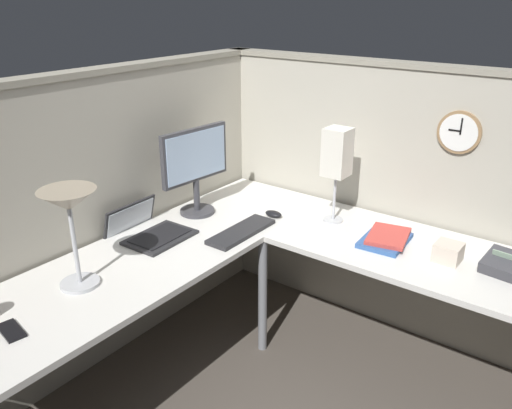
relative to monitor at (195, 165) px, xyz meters
name	(u,v)px	position (x,y,z in m)	size (l,w,h in m)	color
ground_plane	(269,374)	(-0.17, -0.64, -1.02)	(6.80, 6.80, 0.00)	#4C443D
cubicle_wall_back	(95,223)	(-0.54, 0.23, -0.23)	(2.57, 0.12, 1.58)	#A8A393
cubicle_wall_right	(394,201)	(0.70, -0.90, -0.23)	(0.12, 2.37, 1.58)	#A8A393
desk	(260,287)	(-0.32, -0.69, -0.39)	(2.35, 2.15, 0.73)	silver
monitor	(195,165)	(0.00, 0.00, 0.00)	(0.46, 0.20, 0.50)	#38383D
laptop	(147,230)	(-0.38, 0.02, -0.27)	(0.35, 0.39, 0.22)	#232326
keyboard	(241,232)	(-0.07, -0.38, -0.28)	(0.43, 0.14, 0.02)	#232326
computer_mouse	(273,214)	(0.22, -0.39, -0.28)	(0.06, 0.10, 0.03)	black
desk_lamp_dome	(69,208)	(-0.90, -0.13, 0.07)	(0.24, 0.24, 0.44)	#B7BABF
cell_phone	(11,331)	(-1.27, -0.21, -0.29)	(0.07, 0.14, 0.01)	black
office_phone	(510,266)	(0.33, -1.62, -0.26)	(0.21, 0.23, 0.11)	#38383D
book_stack	(386,239)	(0.29, -1.04, -0.27)	(0.31, 0.24, 0.04)	#335999
desk_lamp_paper	(337,155)	(0.37, -0.69, 0.09)	(0.13, 0.13, 0.53)	#B7BABF
tissue_box	(448,252)	(0.28, -1.35, -0.25)	(0.12, 0.12, 0.09)	beige
wall_clock	(459,132)	(0.65, -1.22, 0.24)	(0.04, 0.22, 0.22)	olive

